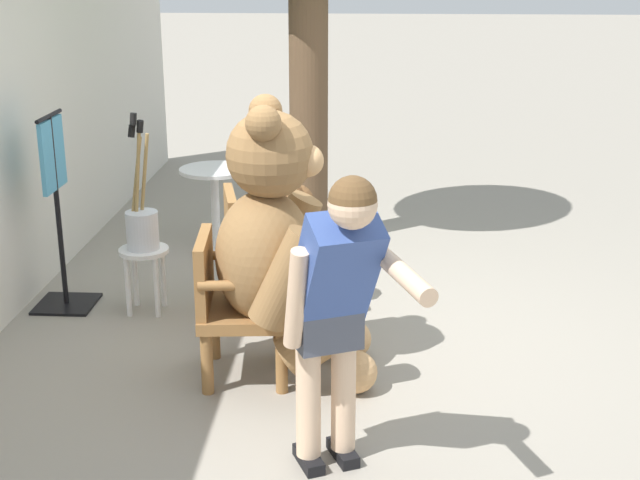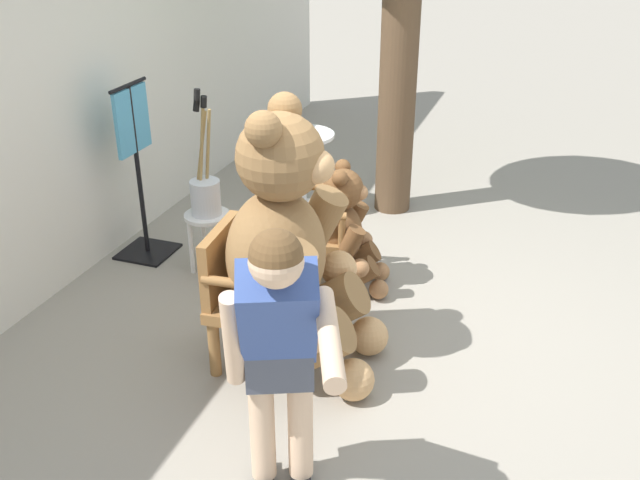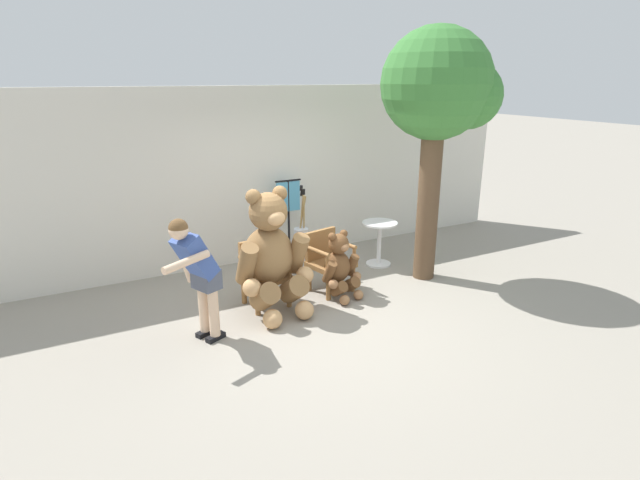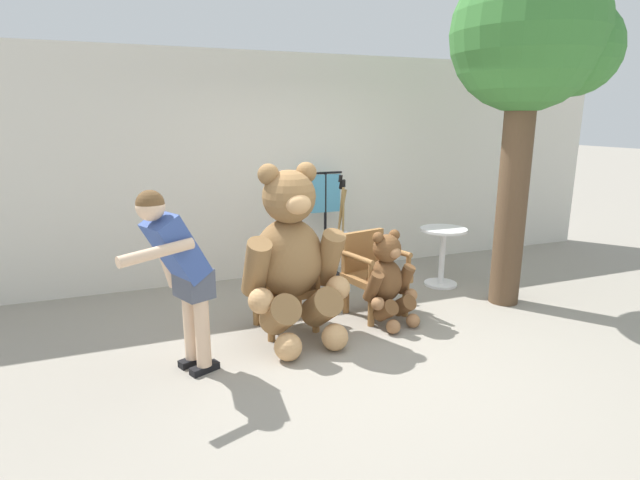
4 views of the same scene
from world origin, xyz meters
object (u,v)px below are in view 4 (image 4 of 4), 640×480
at_px(wooden_chair_right, 372,271).
at_px(teddy_bear_large, 292,255).
at_px(brush_bucket, 339,239).
at_px(person_visitor, 179,266).
at_px(round_side_table, 442,250).
at_px(clothing_display_stand, 325,222).
at_px(white_stool, 339,262).
at_px(teddy_bear_small, 388,279).
at_px(patio_tree, 534,45).
at_px(wooden_chair_left, 283,282).

xyz_separation_m(wooden_chair_right, teddy_bear_large, (-0.97, -0.27, 0.34)).
bearing_deg(brush_bucket, teddy_bear_large, -131.50).
distance_m(person_visitor, round_side_table, 3.43).
relative_size(wooden_chair_right, person_visitor, 0.57).
bearing_deg(clothing_display_stand, white_stool, -96.25).
bearing_deg(person_visitor, teddy_bear_small, 9.41).
bearing_deg(clothing_display_stand, round_side_table, -35.96).
bearing_deg(wooden_chair_right, white_stool, 94.10).
bearing_deg(teddy_bear_small, round_side_table, 33.48).
bearing_deg(round_side_table, patio_tree, -63.65).
relative_size(teddy_bear_small, round_side_table, 1.31).
bearing_deg(teddy_bear_large, person_visitor, -160.90).
bearing_deg(person_visitor, clothing_display_stand, 44.70).
bearing_deg(patio_tree, white_stool, 147.42).
xyz_separation_m(wooden_chair_right, round_side_table, (1.21, 0.49, -0.01)).
bearing_deg(person_visitor, wooden_chair_left, 31.59).
height_order(wooden_chair_right, patio_tree, patio_tree).
xyz_separation_m(teddy_bear_small, white_stool, (-0.08, 1.06, -0.11)).
relative_size(wooden_chair_left, brush_bucket, 0.93).
bearing_deg(clothing_display_stand, wooden_chair_right, -90.44).
distance_m(wooden_chair_right, person_visitor, 2.14).
bearing_deg(brush_bucket, white_stool, -158.98).
relative_size(wooden_chair_right, white_stool, 1.87).
bearing_deg(teddy_bear_large, wooden_chair_right, 15.47).
bearing_deg(patio_tree, teddy_bear_large, 179.52).
xyz_separation_m(wooden_chair_right, brush_bucket, (-0.05, 0.77, 0.18)).
distance_m(wooden_chair_left, round_side_table, 2.24).
xyz_separation_m(teddy_bear_large, teddy_bear_small, (0.99, -0.02, -0.34)).
relative_size(teddy_bear_small, white_stool, 2.06).
distance_m(white_stool, clothing_display_stand, 0.70).
bearing_deg(wooden_chair_left, person_visitor, -148.41).
bearing_deg(white_stool, teddy_bear_small, -85.68).
relative_size(teddy_bear_large, white_stool, 3.56).
relative_size(brush_bucket, round_side_table, 1.29).
bearing_deg(wooden_chair_right, teddy_bear_large, -164.53).
relative_size(brush_bucket, patio_tree, 0.26).
bearing_deg(wooden_chair_left, wooden_chair_right, -0.08).
xyz_separation_m(teddy_bear_small, round_side_table, (1.18, 0.78, -0.02)).
distance_m(wooden_chair_left, clothing_display_stand, 1.70).
xyz_separation_m(teddy_bear_large, patio_tree, (2.57, -0.02, 1.92)).
distance_m(teddy_bear_large, patio_tree, 3.21).
height_order(white_stool, clothing_display_stand, clothing_display_stand).
bearing_deg(round_side_table, white_stool, 167.81).
relative_size(wooden_chair_left, round_side_table, 1.19).
distance_m(brush_bucket, patio_tree, 2.86).
xyz_separation_m(teddy_bear_small, clothing_display_stand, (-0.01, 1.65, 0.26)).
distance_m(teddy_bear_large, teddy_bear_small, 1.05).
xyz_separation_m(brush_bucket, patio_tree, (1.65, -1.06, 2.08)).
relative_size(person_visitor, brush_bucket, 1.64).
distance_m(patio_tree, clothing_display_stand, 3.04).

